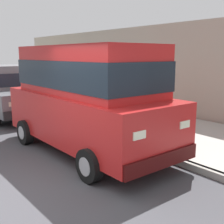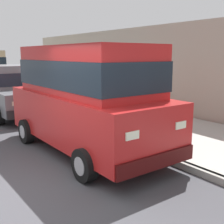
% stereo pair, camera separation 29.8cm
% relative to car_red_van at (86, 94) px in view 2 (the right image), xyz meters
% --- Properties ---
extents(ground_plane, '(80.00, 80.00, 0.00)m').
position_rel_car_red_van_xyz_m(ground_plane, '(-2.16, -1.24, -1.39)').
color(ground_plane, '#424247').
extents(curb, '(0.16, 64.00, 0.14)m').
position_rel_car_red_van_xyz_m(curb, '(1.04, -1.24, -1.32)').
color(curb, gray).
rests_on(curb, ground).
extents(sidewalk, '(3.60, 64.00, 0.14)m').
position_rel_car_red_van_xyz_m(sidewalk, '(2.84, -1.24, -1.32)').
color(sidewalk, '#A8A59E').
rests_on(sidewalk, ground).
extents(car_red_van, '(2.17, 4.92, 2.52)m').
position_rel_car_red_van_xyz_m(car_red_van, '(0.00, 0.00, 0.00)').
color(car_red_van, red).
rests_on(car_red_van, ground).
extents(car_grey_sedan, '(2.07, 4.62, 1.92)m').
position_rel_car_red_van_xyz_m(car_grey_sedan, '(-0.09, 5.42, -0.41)').
color(car_grey_sedan, slate).
rests_on(car_grey_sedan, ground).
extents(dog_brown, '(0.47, 0.66, 0.49)m').
position_rel_car_red_van_xyz_m(dog_brown, '(2.17, 0.21, -0.97)').
color(dog_brown, brown).
rests_on(dog_brown, sidewalk).
extents(building_facade, '(0.50, 20.00, 3.44)m').
position_rel_car_red_van_xyz_m(building_facade, '(4.94, 3.60, 0.33)').
color(building_facade, '#9E9384').
rests_on(building_facade, ground).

